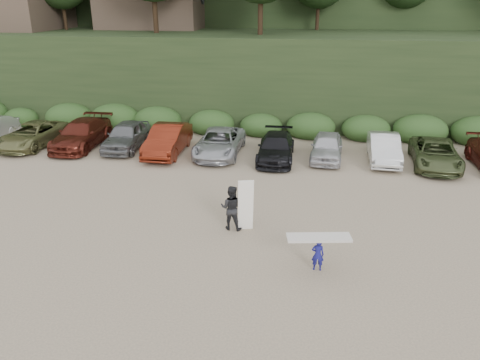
# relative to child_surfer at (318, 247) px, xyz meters

# --- Properties ---
(ground) EXTENTS (120.00, 120.00, 0.00)m
(ground) POSITION_rel_child_surfer_xyz_m (-1.44, 1.39, -0.84)
(ground) COLOR tan
(ground) RESTS_ON ground
(parked_cars) EXTENTS (39.32, 5.81, 1.64)m
(parked_cars) POSITION_rel_child_surfer_xyz_m (-4.04, 11.39, -0.09)
(parked_cars) COLOR #9B9B9F
(parked_cars) RESTS_ON ground
(child_surfer) EXTENTS (2.14, 0.92, 1.24)m
(child_surfer) POSITION_rel_child_surfer_xyz_m (0.00, 0.00, 0.00)
(child_surfer) COLOR navy
(child_surfer) RESTS_ON ground
(adult_surfer) EXTENTS (1.34, 0.75, 2.10)m
(adult_surfer) POSITION_rel_child_surfer_xyz_m (-3.23, 2.50, 0.06)
(adult_surfer) COLOR black
(adult_surfer) RESTS_ON ground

